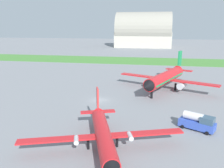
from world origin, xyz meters
name	(u,v)px	position (x,y,z in m)	size (l,w,h in m)	color
ground_plane	(100,100)	(0.00, 0.00, 0.00)	(600.00, 600.00, 0.00)	gray
grass_taxiway_strip	(130,60)	(0.00, 73.35, 0.04)	(360.00, 28.00, 0.08)	#478438
airplane_midfield_jet	(166,77)	(17.51, 13.51, 3.93)	(29.13, 28.97, 10.90)	red
airplane_foreground_turboprop	(103,134)	(6.36, -24.53, 2.85)	(25.10, 21.71, 7.79)	red
fuel_truck_near_gate	(198,122)	(22.27, -14.01, 1.58)	(6.87, 5.14, 3.29)	#334FB2
hangar_distant	(143,32)	(2.94, 162.31, 13.66)	(50.37, 29.98, 31.53)	#B2AD9E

